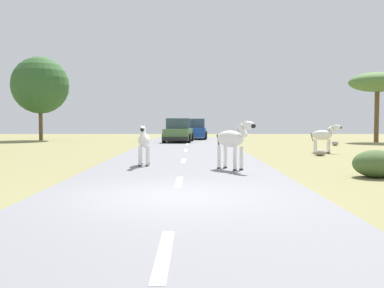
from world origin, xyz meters
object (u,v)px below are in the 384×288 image
at_px(car_1, 195,130).
at_px(rock_3, 335,143).
at_px(car_0, 179,131).
at_px(tree_3, 40,85).
at_px(bush_0, 376,164).
at_px(tree_0, 377,83).
at_px(zebra_0, 144,141).
at_px(zebra_2, 232,140).
at_px(zebra_1, 324,136).
at_px(rock_0, 320,153).

bearing_deg(car_1, rock_3, -43.37).
xyz_separation_m(car_0, rock_3, (10.26, -4.08, -0.69)).
bearing_deg(rock_3, tree_3, 160.01).
height_order(car_0, tree_3, tree_3).
bearing_deg(bush_0, tree_0, 67.25).
relative_size(zebra_0, zebra_2, 0.96).
xyz_separation_m(zebra_1, zebra_2, (-5.28, -7.92, 0.13)).
relative_size(zebra_1, tree_0, 0.30).
bearing_deg(bush_0, car_1, 101.01).
bearing_deg(tree_3, tree_0, -6.42).
xyz_separation_m(zebra_0, rock_3, (10.93, 13.20, -0.76)).
height_order(bush_0, rock_3, bush_0).
relative_size(car_0, rock_0, 7.95).
xyz_separation_m(zebra_2, car_0, (-2.27, 18.57, -0.16)).
relative_size(zebra_0, rock_3, 3.52).
bearing_deg(zebra_0, car_0, -94.84).
xyz_separation_m(zebra_2, bush_0, (3.93, -1.53, -0.62)).
bearing_deg(car_0, rock_3, 162.45).
distance_m(zebra_2, tree_0, 23.47).
bearing_deg(zebra_1, car_0, -144.17).
height_order(zebra_0, tree_0, tree_0).
relative_size(zebra_1, rock_3, 3.56).
height_order(tree_3, rock_0, tree_3).
xyz_separation_m(car_0, tree_3, (-11.50, 3.83, 3.67)).
xyz_separation_m(zebra_0, car_0, (0.67, 17.29, -0.06)).
relative_size(rock_0, rock_3, 1.28).
bearing_deg(zebra_2, tree_0, -162.66).
distance_m(zebra_1, zebra_2, 9.52).
bearing_deg(tree_0, zebra_1, -122.89).
distance_m(car_1, rock_0, 18.51).
relative_size(car_1, rock_0, 7.88).
height_order(zebra_2, car_1, car_1).
distance_m(zebra_1, rock_0, 2.00).
relative_size(zebra_1, zebra_2, 0.97).
bearing_deg(tree_3, zebra_0, -62.86).
relative_size(zebra_1, bush_0, 1.20).
xyz_separation_m(car_0, rock_0, (6.86, -12.39, -0.70)).
distance_m(zebra_1, tree_0, 14.16).
xyz_separation_m(zebra_0, car_1, (1.94, 22.53, -0.06)).
bearing_deg(rock_0, zebra_1, 68.60).
distance_m(zebra_0, rock_0, 9.02).
xyz_separation_m(zebra_0, tree_3, (-10.82, 21.12, 3.61)).
distance_m(zebra_1, bush_0, 9.56).
bearing_deg(tree_0, bush_0, -112.75).
height_order(zebra_0, car_0, car_0).
distance_m(bush_0, rock_3, 16.52).
bearing_deg(car_0, zebra_2, 101.11).
distance_m(zebra_2, tree_3, 26.52).
relative_size(tree_3, rock_0, 12.22).
height_order(car_0, rock_0, car_0).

